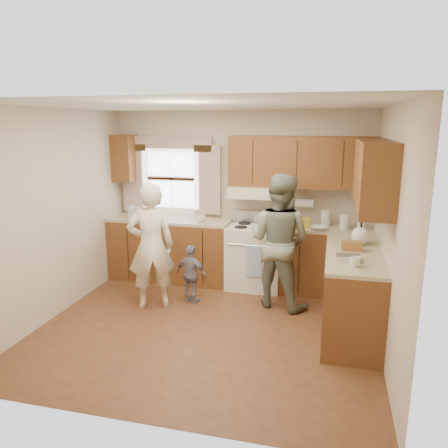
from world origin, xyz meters
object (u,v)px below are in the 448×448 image
(woman_left, at_px, (151,246))
(woman_right, at_px, (279,241))
(child, at_px, (191,274))
(stove, at_px, (255,255))

(woman_left, relative_size, woman_right, 0.94)
(woman_right, distance_m, child, 1.22)
(woman_right, bearing_deg, child, 29.59)
(woman_right, height_order, child, woman_right)
(woman_right, bearing_deg, woman_left, 35.45)
(woman_right, relative_size, child, 2.21)
(woman_right, bearing_deg, stove, -35.79)
(stove, xyz_separation_m, woman_right, (0.41, -0.59, 0.39))
(child, bearing_deg, woman_right, -155.84)
(woman_left, bearing_deg, child, -177.87)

